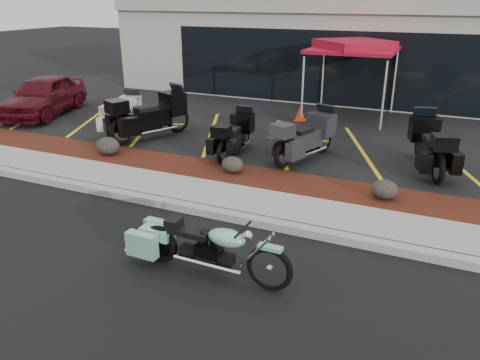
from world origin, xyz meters
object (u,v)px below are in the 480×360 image
at_px(touring_white, 133,108).
at_px(popup_canopy, 353,47).
at_px(hero_cruiser, 270,262).
at_px(traffic_cone, 300,113).
at_px(parked_car, 44,96).

relative_size(touring_white, popup_canopy, 0.58).
distance_m(hero_cruiser, popup_canopy, 10.35).
bearing_deg(hero_cruiser, touring_white, 138.75).
distance_m(hero_cruiser, traffic_cone, 9.27).
xyz_separation_m(hero_cruiser, popup_canopy, (-1.01, 10.12, 1.93)).
xyz_separation_m(touring_white, traffic_cone, (4.48, 2.78, -0.33)).
bearing_deg(parked_car, traffic_cone, 2.05).
relative_size(hero_cruiser, touring_white, 1.31).
distance_m(touring_white, popup_canopy, 7.18).
bearing_deg(parked_car, touring_white, -17.34).
height_order(hero_cruiser, traffic_cone, hero_cruiser).
bearing_deg(traffic_cone, touring_white, -148.19).
height_order(touring_white, popup_canopy, popup_canopy).
xyz_separation_m(touring_white, parked_car, (-3.63, 0.05, 0.07)).
relative_size(hero_cruiser, popup_canopy, 0.77).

